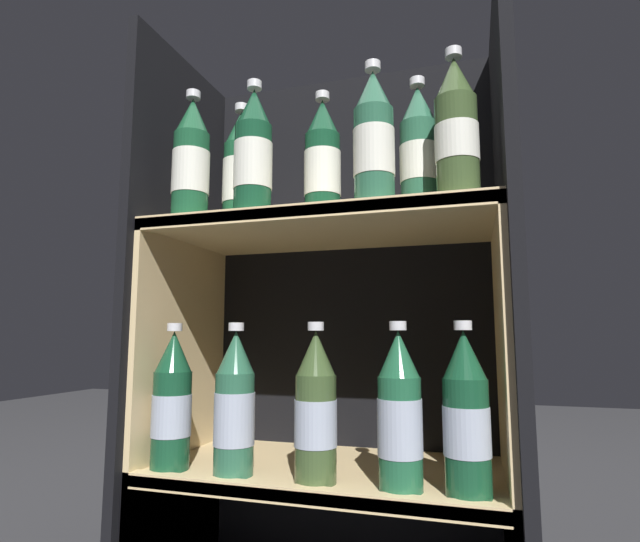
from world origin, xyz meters
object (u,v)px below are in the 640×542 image
(bottle_upper_back_0, at_px, (240,173))
(bottle_upper_back_1, at_px, (324,164))
(bottle_lower_front_2, at_px, (316,410))
(bottle_upper_front_0, at_px, (191,163))
(bottle_lower_front_0, at_px, (172,404))
(bottle_upper_front_3, at_px, (456,132))
(bottle_lower_front_3, at_px, (400,414))
(bottle_upper_back_2, at_px, (419,154))
(bottle_lower_front_1, at_px, (235,407))
(bottle_upper_front_1, at_px, (253,156))
(bottle_lower_front_4, at_px, (466,417))
(bottle_upper_front_2, at_px, (374,142))

(bottle_upper_back_0, bearing_deg, bottle_upper_back_1, 0.00)
(bottle_upper_back_1, relative_size, bottle_lower_front_2, 1.00)
(bottle_upper_front_0, xyz_separation_m, bottle_lower_front_0, (-0.02, 0.00, -0.43))
(bottle_upper_front_3, relative_size, bottle_lower_front_3, 1.00)
(bottle_upper_back_2, height_order, bottle_lower_front_3, bottle_upper_back_2)
(bottle_upper_front_3, bearing_deg, bottle_lower_front_1, 180.00)
(bottle_upper_back_0, height_order, bottle_upper_back_1, same)
(bottle_upper_front_1, relative_size, bottle_upper_back_1, 1.00)
(bottle_lower_front_3, bearing_deg, bottle_lower_front_0, 180.00)
(bottle_upper_front_0, relative_size, bottle_upper_front_1, 1.00)
(bottle_upper_back_2, xyz_separation_m, bottle_lower_front_0, (-0.43, -0.08, -0.44))
(bottle_upper_back_1, bearing_deg, bottle_lower_front_4, -17.69)
(bottle_upper_front_0, relative_size, bottle_upper_front_2, 1.00)
(bottle_upper_front_3, distance_m, bottle_lower_front_1, 0.58)
(bottle_upper_front_3, xyz_separation_m, bottle_upper_back_1, (-0.24, 0.08, -0.00))
(bottle_upper_back_0, xyz_separation_m, bottle_lower_front_3, (0.31, -0.08, -0.43))
(bottle_upper_front_2, height_order, bottle_lower_front_0, bottle_upper_front_2)
(bottle_upper_front_0, xyz_separation_m, bottle_lower_front_4, (0.47, 0.00, -0.43))
(bottle_upper_front_0, xyz_separation_m, bottle_upper_back_2, (0.41, 0.08, 0.00))
(bottle_upper_front_2, xyz_separation_m, bottle_lower_front_4, (0.13, 0.00, -0.43))
(bottle_upper_front_3, height_order, bottle_lower_front_3, bottle_upper_front_3)
(bottle_upper_front_1, xyz_separation_m, bottle_lower_front_2, (0.12, 0.00, -0.43))
(bottle_upper_front_3, xyz_separation_m, bottle_lower_front_0, (-0.50, 0.00, -0.44))
(bottle_upper_back_0, height_order, bottle_lower_front_3, bottle_upper_back_0)
(bottle_upper_front_3, distance_m, bottle_lower_front_0, 0.66)
(bottle_upper_front_2, xyz_separation_m, bottle_lower_front_3, (0.03, 0.00, -0.44))
(bottle_upper_front_0, relative_size, bottle_lower_front_0, 1.00)
(bottle_upper_front_3, distance_m, bottle_lower_front_3, 0.45)
(bottle_upper_front_3, distance_m, bottle_upper_back_1, 0.25)
(bottle_lower_front_2, height_order, bottle_lower_front_3, same)
(bottle_upper_front_0, height_order, bottle_lower_front_3, bottle_upper_front_0)
(bottle_upper_front_1, height_order, bottle_lower_front_4, bottle_upper_front_1)
(bottle_upper_front_3, bearing_deg, bottle_upper_front_0, 180.00)
(bottle_upper_back_0, relative_size, bottle_lower_front_3, 1.00)
(bottle_upper_front_3, xyz_separation_m, bottle_lower_front_3, (-0.10, 0.00, -0.44))
(bottle_upper_front_3, distance_m, bottle_lower_front_2, 0.49)
(bottle_upper_front_3, distance_m, bottle_lower_front_4, 0.44)
(bottle_upper_back_0, distance_m, bottle_lower_front_0, 0.45)
(bottle_upper_front_2, height_order, bottle_lower_front_4, bottle_upper_front_2)
(bottle_upper_front_2, distance_m, bottle_lower_front_2, 0.45)
(bottle_lower_front_2, bearing_deg, bottle_upper_back_2, 24.69)
(bottle_upper_front_0, xyz_separation_m, bottle_upper_front_1, (0.13, 0.00, -0.00))
(bottle_upper_back_2, bearing_deg, bottle_lower_front_3, -112.93)
(bottle_upper_front_0, height_order, bottle_upper_front_3, same)
(bottle_upper_back_2, relative_size, bottle_lower_front_2, 1.00)
(bottle_upper_back_2, height_order, bottle_lower_front_0, bottle_upper_back_2)
(bottle_upper_front_2, distance_m, bottle_lower_front_3, 0.44)
(bottle_upper_front_1, bearing_deg, bottle_upper_front_3, 0.00)
(bottle_upper_front_0, height_order, bottle_upper_front_2, same)
(bottle_upper_back_0, xyz_separation_m, bottle_lower_front_0, (-0.08, -0.08, -0.43))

